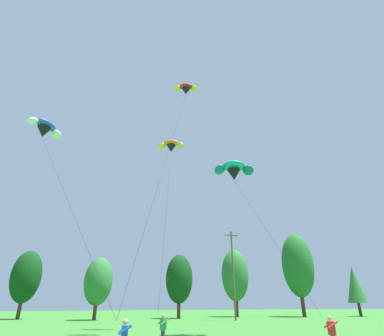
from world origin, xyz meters
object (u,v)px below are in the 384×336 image
(kite_flyer_far, at_px, (332,332))
(parafoil_kite_high_blue_white, at_px, (45,128))
(parafoil_kite_mid_orange, at_px, (171,146))
(parafoil_kite_far_teal, at_px, (234,170))
(parafoil_kite_low_red_yellow, at_px, (186,89))
(utility_pole, at_px, (233,272))
(kite_flyer_mid, at_px, (163,327))

(kite_flyer_far, bearing_deg, parafoil_kite_high_blue_white, 141.94)
(kite_flyer_far, xyz_separation_m, parafoil_kite_high_blue_white, (-17.94, 14.04, 16.74))
(parafoil_kite_mid_orange, height_order, parafoil_kite_far_teal, parafoil_kite_mid_orange)
(parafoil_kite_mid_orange, distance_m, parafoil_kite_low_red_yellow, 6.87)
(utility_pole, distance_m, kite_flyer_far, 31.68)
(kite_flyer_mid, xyz_separation_m, parafoil_kite_high_blue_white, (-10.61, 8.97, 16.74))
(parafoil_kite_low_red_yellow, bearing_deg, kite_flyer_mid, -114.60)
(parafoil_kite_high_blue_white, bearing_deg, parafoil_kite_low_red_yellow, -12.82)
(parafoil_kite_mid_orange, relative_size, parafoil_kite_far_teal, 1.40)
(kite_flyer_mid, relative_size, parafoil_kite_mid_orange, 0.09)
(kite_flyer_mid, xyz_separation_m, parafoil_kite_far_teal, (7.16, 4.79, 12.65))
(kite_flyer_far, bearing_deg, parafoil_kite_low_red_yellow, 112.71)
(kite_flyer_mid, bearing_deg, parafoil_kite_low_red_yellow, 65.40)
(parafoil_kite_high_blue_white, height_order, parafoil_kite_far_teal, parafoil_kite_high_blue_white)
(kite_flyer_mid, height_order, parafoil_kite_high_blue_white, parafoil_kite_high_blue_white)
(utility_pole, distance_m, parafoil_kite_low_red_yellow, 28.17)
(parafoil_kite_high_blue_white, distance_m, parafoil_kite_mid_orange, 13.35)
(parafoil_kite_high_blue_white, height_order, parafoil_kite_mid_orange, parafoil_kite_mid_orange)
(parafoil_kite_far_teal, distance_m, parafoil_kite_low_red_yellow, 10.43)
(parafoil_kite_mid_orange, relative_size, parafoil_kite_low_red_yellow, 0.82)
(kite_flyer_mid, distance_m, parafoil_kite_high_blue_white, 21.76)
(parafoil_kite_far_teal, bearing_deg, parafoil_kite_mid_orange, 125.12)
(parafoil_kite_high_blue_white, relative_size, parafoil_kite_low_red_yellow, 0.77)
(utility_pole, distance_m, kite_flyer_mid, 29.87)
(parafoil_kite_mid_orange, bearing_deg, parafoil_kite_far_teal, -54.88)
(utility_pole, relative_size, parafoil_kite_mid_orange, 0.69)
(utility_pole, height_order, parafoil_kite_mid_orange, parafoil_kite_mid_orange)
(utility_pole, bearing_deg, parafoil_kite_high_blue_white, -148.00)
(kite_flyer_far, distance_m, parafoil_kite_mid_orange, 24.95)
(kite_flyer_mid, bearing_deg, kite_flyer_far, -34.68)
(utility_pole, height_order, kite_flyer_mid, utility_pole)
(kite_flyer_far, xyz_separation_m, parafoil_kite_mid_orange, (-4.89, 16.57, 18.00))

